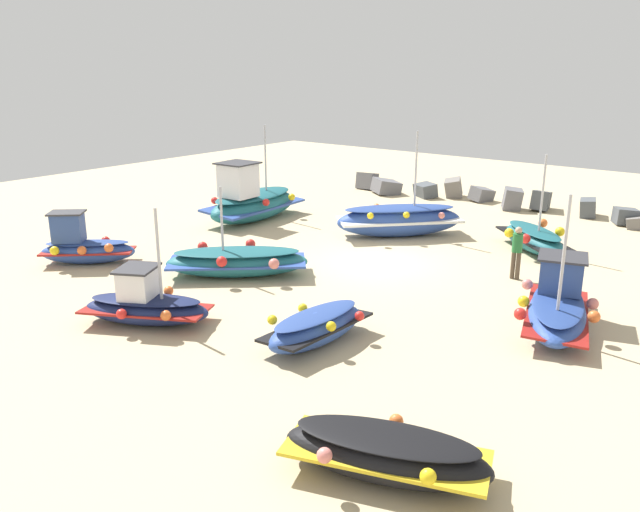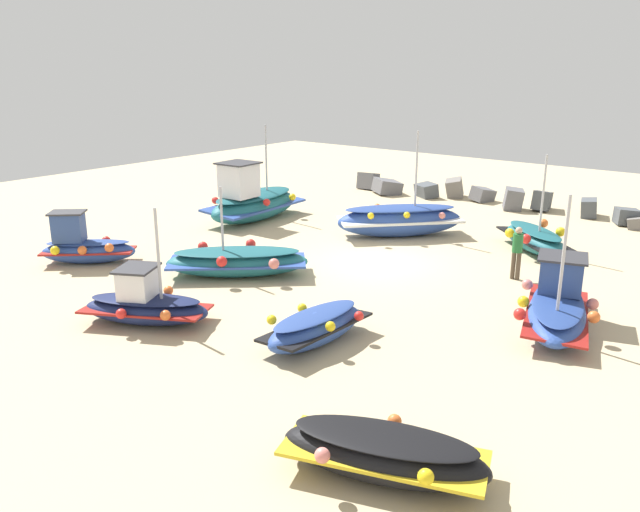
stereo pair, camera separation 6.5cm
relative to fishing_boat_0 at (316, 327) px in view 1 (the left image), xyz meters
The scene contains 12 objects.
ground_plane 6.92m from the fishing_boat_0, 111.23° to the left, with size 51.02×51.02×0.00m, color #C6B289.
fishing_boat_0 is the anchor object (origin of this frame).
fishing_boat_1 13.15m from the fishing_boat_0, 140.89° to the left, with size 2.48×5.17×4.13m.
fishing_boat_2 10.70m from the fishing_boat_0, 110.62° to the left, with size 4.63×4.82×4.15m.
fishing_boat_3 5.85m from the fishing_boat_0, 154.55° to the left, with size 4.52×4.28×2.94m.
fishing_boat_4 11.35m from the fishing_boat_0, 83.93° to the left, with size 3.62×3.47×3.62m.
fishing_boat_5 5.44m from the fishing_boat_0, 39.20° to the right, with size 3.77×2.38×0.83m.
fishing_boat_6 10.36m from the fishing_boat_0, behind, with size 3.12×2.98×1.84m.
fishing_boat_7 6.38m from the fishing_boat_0, 47.89° to the left, with size 2.64×4.41×3.71m.
fishing_boat_8 4.71m from the fishing_boat_0, 157.67° to the right, with size 3.68×2.88×3.19m.
person_walking 8.01m from the fishing_boat_0, 76.03° to the left, with size 0.32×0.32×1.71m.
breakwater_rocks 17.82m from the fishing_boat_0, 95.85° to the left, with size 17.69×3.02×1.32m.
Camera 1 is at (11.59, -17.84, 6.67)m, focal length 36.10 mm.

